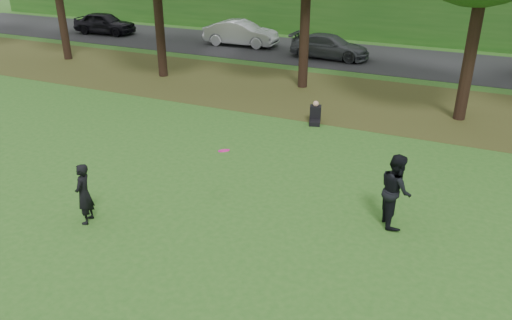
{
  "coord_description": "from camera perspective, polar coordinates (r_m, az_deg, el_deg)",
  "views": [
    {
      "loc": [
        4.44,
        -7.55,
        6.65
      ],
      "look_at": [
        -0.39,
        3.0,
        1.3
      ],
      "focal_mm": 35.0,
      "sensor_mm": 36.0,
      "label": 1
    }
  ],
  "objects": [
    {
      "name": "player_right",
      "position": [
        12.55,
        15.67,
        -3.33
      ],
      "size": [
        1.03,
        1.13,
        1.87
      ],
      "primitive_type": "imported",
      "rotation": [
        0.0,
        0.0,
        2.02
      ],
      "color": "black",
      "rests_on": "ground"
    },
    {
      "name": "player_left",
      "position": [
        12.93,
        -19.08,
        -3.68
      ],
      "size": [
        0.53,
        0.66,
        1.58
      ],
      "primitive_type": "imported",
      "rotation": [
        0.0,
        0.0,
        -1.26
      ],
      "color": "black",
      "rests_on": "ground"
    },
    {
      "name": "seated_person",
      "position": [
        19.06,
        6.79,
        5.17
      ],
      "size": [
        0.6,
        0.82,
        0.83
      ],
      "rotation": [
        0.0,
        0.0,
        0.28
      ],
      "color": "black",
      "rests_on": "ground"
    },
    {
      "name": "leaf_litter",
      "position": [
        22.05,
        11.92,
        6.69
      ],
      "size": [
        60.0,
        7.0,
        0.01
      ],
      "primitive_type": "cube",
      "color": "#3E2D16",
      "rests_on": "ground"
    },
    {
      "name": "ground",
      "position": [
        11.0,
        -4.77,
        -12.55
      ],
      "size": [
        120.0,
        120.0,
        0.0
      ],
      "primitive_type": "plane",
      "color": "#28591C",
      "rests_on": "ground"
    },
    {
      "name": "frisbee",
      "position": [
        11.51,
        -3.69,
        1.09
      ],
      "size": [
        0.33,
        0.34,
        0.12
      ],
      "color": "#FF159B",
      "rests_on": "ground"
    },
    {
      "name": "far_hedge",
      "position": [
        35.08,
        17.96,
        16.85
      ],
      "size": [
        70.0,
        3.0,
        5.0
      ],
      "primitive_type": "cube",
      "color": "#1D4E16",
      "rests_on": "ground"
    },
    {
      "name": "parked_cars",
      "position": [
        29.19,
        12.67,
        12.48
      ],
      "size": [
        39.84,
        2.9,
        1.53
      ],
      "color": "black",
      "rests_on": "street"
    },
    {
      "name": "street",
      "position": [
        29.65,
        15.66,
        10.93
      ],
      "size": [
        70.0,
        7.0,
        0.02
      ],
      "primitive_type": "cube",
      "color": "black",
      "rests_on": "ground"
    }
  ]
}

